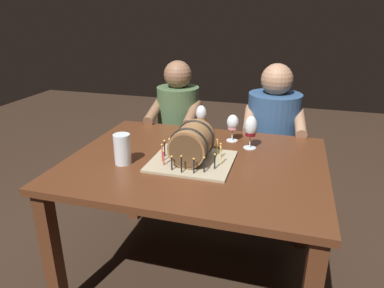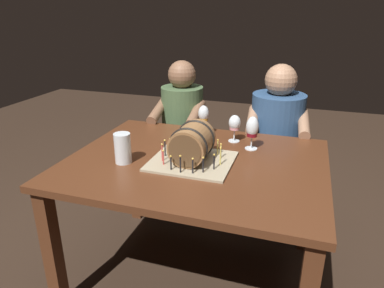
{
  "view_description": "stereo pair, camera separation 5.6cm",
  "coord_description": "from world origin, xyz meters",
  "px_view_note": "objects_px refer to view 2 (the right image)",
  "views": [
    {
      "loc": [
        0.44,
        -1.6,
        1.48
      ],
      "look_at": [
        -0.01,
        -0.03,
        0.84
      ],
      "focal_mm": 32.8,
      "sensor_mm": 36.0,
      "label": 1
    },
    {
      "loc": [
        0.5,
        -1.59,
        1.48
      ],
      "look_at": [
        -0.01,
        -0.03,
        0.84
      ],
      "focal_mm": 32.8,
      "sensor_mm": 36.0,
      "label": 2
    }
  ],
  "objects_px": {
    "dining_table": "(196,177)",
    "beer_pint": "(123,149)",
    "wine_glass_amber": "(204,115)",
    "person_seated_right": "(274,151)",
    "wine_glass_red": "(252,129)",
    "wine_glass_rose": "(235,124)",
    "person_seated_left": "(182,144)",
    "barrel_cake": "(192,146)"
  },
  "relations": [
    {
      "from": "beer_pint",
      "to": "dining_table",
      "type": "bearing_deg",
      "value": 22.47
    },
    {
      "from": "barrel_cake",
      "to": "wine_glass_red",
      "type": "relative_size",
      "value": 2.18
    },
    {
      "from": "wine_glass_red",
      "to": "wine_glass_rose",
      "type": "height_order",
      "value": "wine_glass_red"
    },
    {
      "from": "dining_table",
      "to": "wine_glass_amber",
      "type": "relative_size",
      "value": 6.99
    },
    {
      "from": "dining_table",
      "to": "person_seated_left",
      "type": "bearing_deg",
      "value": 114.46
    },
    {
      "from": "wine_glass_amber",
      "to": "wine_glass_red",
      "type": "bearing_deg",
      "value": -23.05
    },
    {
      "from": "wine_glass_amber",
      "to": "wine_glass_rose",
      "type": "bearing_deg",
      "value": -13.49
    },
    {
      "from": "wine_glass_rose",
      "to": "wine_glass_red",
      "type": "bearing_deg",
      "value": -36.88
    },
    {
      "from": "dining_table",
      "to": "beer_pint",
      "type": "bearing_deg",
      "value": -157.53
    },
    {
      "from": "wine_glass_rose",
      "to": "beer_pint",
      "type": "distance_m",
      "value": 0.67
    },
    {
      "from": "dining_table",
      "to": "wine_glass_red",
      "type": "height_order",
      "value": "wine_glass_red"
    },
    {
      "from": "wine_glass_rose",
      "to": "person_seated_right",
      "type": "relative_size",
      "value": 0.14
    },
    {
      "from": "barrel_cake",
      "to": "wine_glass_rose",
      "type": "bearing_deg",
      "value": 68.54
    },
    {
      "from": "dining_table",
      "to": "person_seated_left",
      "type": "relative_size",
      "value": 1.16
    },
    {
      "from": "barrel_cake",
      "to": "beer_pint",
      "type": "xyz_separation_m",
      "value": [
        -0.33,
        -0.11,
        -0.02
      ]
    },
    {
      "from": "wine_glass_rose",
      "to": "beer_pint",
      "type": "xyz_separation_m",
      "value": [
        -0.47,
        -0.47,
        -0.03
      ]
    },
    {
      "from": "wine_glass_amber",
      "to": "person_seated_right",
      "type": "bearing_deg",
      "value": 42.25
    },
    {
      "from": "wine_glass_red",
      "to": "beer_pint",
      "type": "bearing_deg",
      "value": -146.9
    },
    {
      "from": "beer_pint",
      "to": "person_seated_right",
      "type": "bearing_deg",
      "value": 52.59
    },
    {
      "from": "barrel_cake",
      "to": "person_seated_right",
      "type": "distance_m",
      "value": 0.91
    },
    {
      "from": "barrel_cake",
      "to": "person_seated_right",
      "type": "height_order",
      "value": "person_seated_right"
    },
    {
      "from": "person_seated_left",
      "to": "person_seated_right",
      "type": "bearing_deg",
      "value": 0.05
    },
    {
      "from": "person_seated_left",
      "to": "person_seated_right",
      "type": "relative_size",
      "value": 0.99
    },
    {
      "from": "wine_glass_rose",
      "to": "beer_pint",
      "type": "bearing_deg",
      "value": -135.17
    },
    {
      "from": "wine_glass_red",
      "to": "wine_glass_rose",
      "type": "distance_m",
      "value": 0.15
    },
    {
      "from": "dining_table",
      "to": "wine_glass_red",
      "type": "distance_m",
      "value": 0.41
    },
    {
      "from": "wine_glass_red",
      "to": "wine_glass_rose",
      "type": "bearing_deg",
      "value": 143.12
    },
    {
      "from": "barrel_cake",
      "to": "dining_table",
      "type": "bearing_deg",
      "value": 72.69
    },
    {
      "from": "wine_glass_amber",
      "to": "beer_pint",
      "type": "height_order",
      "value": "wine_glass_amber"
    },
    {
      "from": "dining_table",
      "to": "wine_glass_rose",
      "type": "height_order",
      "value": "wine_glass_rose"
    },
    {
      "from": "wine_glass_rose",
      "to": "person_seated_left",
      "type": "xyz_separation_m",
      "value": [
        -0.48,
        0.42,
        -0.34
      ]
    },
    {
      "from": "wine_glass_amber",
      "to": "person_seated_right",
      "type": "xyz_separation_m",
      "value": [
        0.41,
        0.38,
        -0.33
      ]
    },
    {
      "from": "wine_glass_red",
      "to": "beer_pint",
      "type": "height_order",
      "value": "wine_glass_red"
    },
    {
      "from": "person_seated_left",
      "to": "beer_pint",
      "type": "bearing_deg",
      "value": -89.93
    },
    {
      "from": "wine_glass_amber",
      "to": "beer_pint",
      "type": "relative_size",
      "value": 1.21
    },
    {
      "from": "wine_glass_red",
      "to": "wine_glass_amber",
      "type": "bearing_deg",
      "value": 156.95
    },
    {
      "from": "person_seated_right",
      "to": "wine_glass_red",
      "type": "bearing_deg",
      "value": -100.56
    },
    {
      "from": "barrel_cake",
      "to": "wine_glass_red",
      "type": "xyz_separation_m",
      "value": [
        0.26,
        0.28,
        0.03
      ]
    },
    {
      "from": "barrel_cake",
      "to": "beer_pint",
      "type": "height_order",
      "value": "barrel_cake"
    },
    {
      "from": "barrel_cake",
      "to": "wine_glass_amber",
      "type": "distance_m",
      "value": 0.42
    },
    {
      "from": "barrel_cake",
      "to": "wine_glass_amber",
      "type": "height_order",
      "value": "barrel_cake"
    },
    {
      "from": "dining_table",
      "to": "beer_pint",
      "type": "distance_m",
      "value": 0.41
    }
  ]
}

